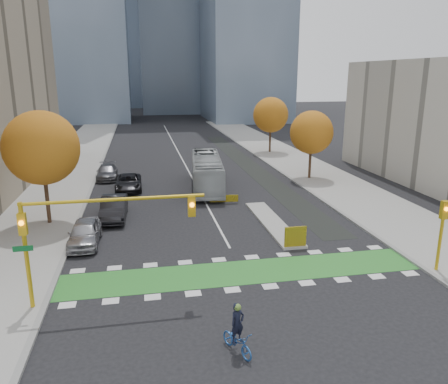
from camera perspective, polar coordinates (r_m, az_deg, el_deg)
name	(u,v)px	position (r m, az deg, el deg)	size (l,w,h in m)	color
ground	(249,285)	(23.24, 3.35, -11.98)	(300.00, 300.00, 0.00)	black
sidewalk_west	(49,195)	(42.20, -21.87, -0.42)	(7.00, 120.00, 0.15)	gray
sidewalk_east	(331,182)	(45.42, 13.74, 1.29)	(7.00, 120.00, 0.15)	gray
curb_west	(90,194)	(41.65, -17.15, -0.19)	(0.30, 120.00, 0.16)	gray
curb_east	(298,183)	(44.09, 9.60, 1.10)	(0.30, 120.00, 0.16)	gray
bike_crossing	(243,272)	(24.54, 2.47, -10.41)	(20.00, 3.00, 0.01)	#297C28
centre_line	(179,153)	(61.17, -5.90, 5.06)	(0.15, 70.00, 0.01)	silver
bike_lane_paint	(249,165)	(52.69, 3.27, 3.49)	(2.50, 50.00, 0.01)	black
median_island	(272,223)	(32.21, 6.34, -4.01)	(1.60, 10.00, 0.16)	gray
hazard_board	(295,237)	(27.70, 9.31, -5.76)	(1.40, 0.12, 1.30)	yellow
tree_west	(42,148)	(33.11, -22.72, 5.32)	(5.20, 5.20, 8.22)	#332114
tree_east_near	(311,132)	(45.78, 11.36, 7.64)	(4.40, 4.40, 7.08)	#332114
tree_east_far	(271,115)	(60.91, 6.12, 9.98)	(4.80, 4.80, 7.65)	#332114
traffic_signal_west	(83,224)	(20.76, -17.89, -4.00)	(8.53, 0.56, 5.20)	#BF9914
traffic_signal_east	(442,225)	(26.26, 26.61, -3.92)	(0.35, 0.43, 4.10)	#BF9914
cyclist	(237,337)	(17.89, 1.75, -18.35)	(1.33, 1.93, 2.11)	#21509B
bus	(207,172)	(41.71, -2.26, 2.66)	(2.69, 11.48, 3.20)	#ACB2B4
parked_car_a	(85,233)	(29.38, -17.74, -5.10)	(1.86, 4.62, 1.58)	#A09FA5
parked_car_b	(114,208)	(33.94, -14.19, -2.02)	(1.80, 5.16, 1.70)	black
parked_car_c	(107,172)	(47.19, -15.04, 2.53)	(2.04, 5.02, 1.46)	#4F4F54
parked_car_d	(128,182)	(42.20, -12.37, 1.24)	(2.40, 5.21, 1.45)	black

